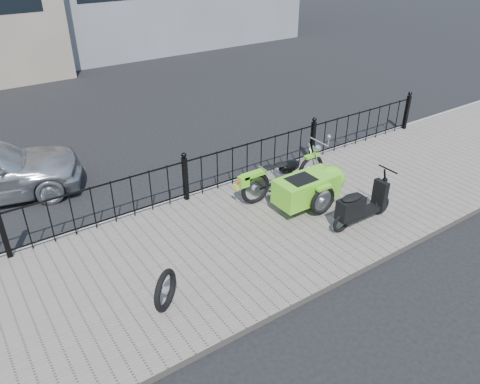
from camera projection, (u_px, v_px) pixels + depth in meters
ground at (219, 233)px, 9.00m from camera, size 120.00×120.00×0.00m
sidewalk at (234, 243)px, 8.61m from camera, size 30.00×3.80×0.12m
curb at (184, 199)px, 10.00m from camera, size 30.00×0.10×0.12m
iron_fence at (185, 179)px, 9.64m from camera, size 14.11×0.11×1.08m
motorcycle_sidecar at (308, 183)px, 9.50m from camera, size 2.28×1.48×0.98m
scooter at (359, 207)px, 8.85m from camera, size 1.51×0.44×1.02m
spare_tire at (165, 290)px, 6.93m from camera, size 0.57×0.48×0.65m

